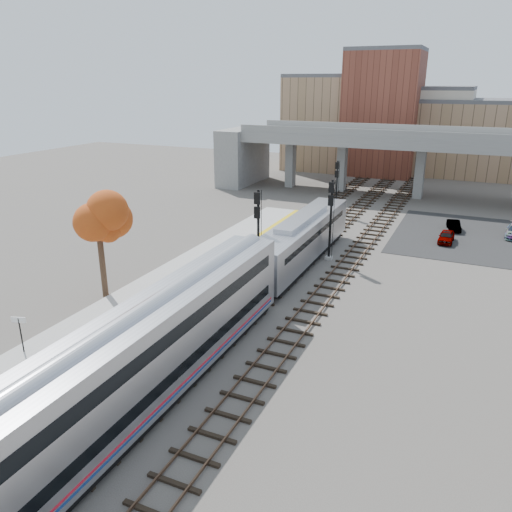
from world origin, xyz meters
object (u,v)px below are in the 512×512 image
Objects in this scene: tree at (98,221)px; car_b at (454,226)px; locomotive at (302,239)px; signal_mast_far at (336,189)px; signal_mast_near at (258,235)px; car_a at (446,237)px; coach at (149,354)px; signal_mast_mid at (330,221)px.

tree is 37.78m from car_b.
tree is at bearing -130.30° from locomotive.
signal_mast_far is 33.06m from tree.
signal_mast_near reaches higher than signal_mast_far.
car_b is at bearing 86.53° from car_a.
locomotive is 16.38m from car_a.
tree is at bearing -137.36° from signal_mast_near.
locomotive is 0.76× the size of coach.
coach is at bearing -118.45° from car_b.
coach is 3.40× the size of signal_mast_mid.
signal_mast_far reaches higher than car_a.
signal_mast_far is 1.84× the size of car_a.
locomotive is at bearing 66.36° from signal_mast_near.
tree is at bearing -131.20° from signal_mast_mid.
signal_mast_near reaches higher than coach.
signal_mast_far is at bearing 92.92° from coach.
car_a is (13.48, -6.96, -2.45)m from signal_mast_far.
locomotive is 20.37m from car_b.
signal_mast_mid reaches higher than coach.
coach reaches higher than locomotive.
signal_mast_near is at bearing 42.64° from tree.
signal_mast_mid is 2.10× the size of car_a.
tree reaches higher than signal_mast_far.
signal_mast_near is 25.64m from car_b.
locomotive reaches higher than car_a.
coach is at bearing -40.75° from tree.
locomotive is 18.77m from signal_mast_far.
car_a is (9.38, 9.79, -3.07)m from signal_mast_mid.
locomotive is 3.09m from signal_mast_mid.
signal_mast_near is at bearing -121.57° from signal_mast_mid.
signal_mast_near is at bearing -113.64° from locomotive.
car_a is 4.88m from car_b.
locomotive is at bearing 90.00° from coach.
signal_mast_near is at bearing -128.00° from car_a.
tree reaches higher than car_b.
signal_mast_far is 1.95× the size of car_b.
signal_mast_mid reaches higher than car_a.
signal_mast_mid reaches higher than signal_mast_far.
signal_mast_near is at bearing -134.76° from car_b.
signal_mast_mid is 0.92× the size of tree.
tree reaches higher than signal_mast_near.
signal_mast_near reaches higher than car_a.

